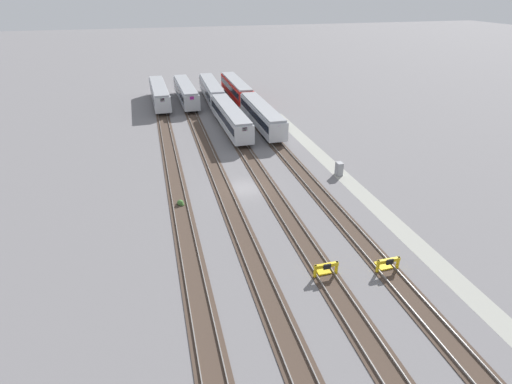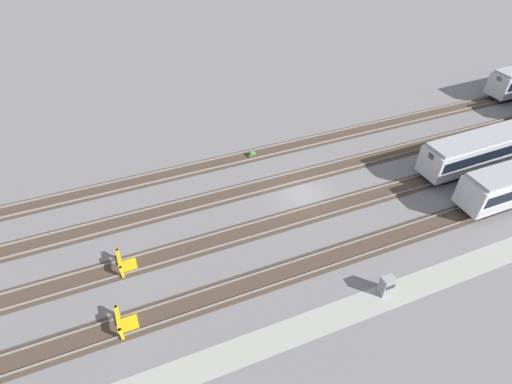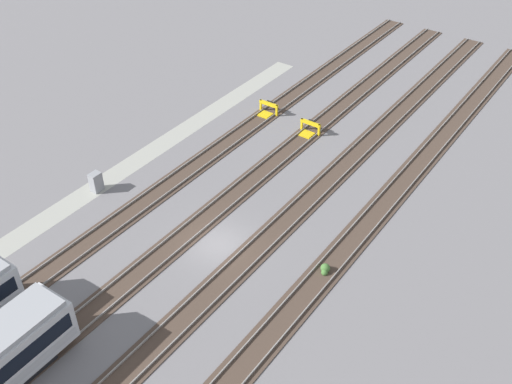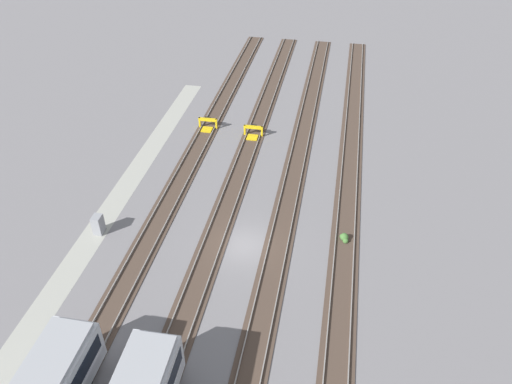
{
  "view_description": "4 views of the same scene",
  "coord_description": "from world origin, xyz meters",
  "px_view_note": "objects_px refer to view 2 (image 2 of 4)",
  "views": [
    {
      "loc": [
        -39.12,
        9.14,
        20.33
      ],
      "look_at": [
        -4.57,
        0.0,
        1.8
      ],
      "focal_mm": 28.0,
      "sensor_mm": 36.0,
      "label": 1
    },
    {
      "loc": [
        -14.23,
        -24.06,
        23.81
      ],
      "look_at": [
        -4.57,
        0.0,
        1.8
      ],
      "focal_mm": 28.0,
      "sensor_mm": 36.0,
      "label": 2
    },
    {
      "loc": [
        23.84,
        20.3,
        28.6
      ],
      "look_at": [
        -4.57,
        0.0,
        1.8
      ],
      "focal_mm": 42.0,
      "sensor_mm": 36.0,
      "label": 3
    },
    {
      "loc": [
        27.61,
        6.02,
        26.37
      ],
      "look_at": [
        -4.57,
        0.0,
        1.8
      ],
      "focal_mm": 35.0,
      "sensor_mm": 36.0,
      "label": 4
    }
  ],
  "objects_px": {
    "subway_car_back_row_leftmost": "(501,144)",
    "electrical_cabinet": "(387,285)",
    "bumper_stop_nearest_track": "(123,322)",
    "weed_clump": "(252,154)",
    "bumper_stop_near_inner_track": "(124,263)"
  },
  "relations": [
    {
      "from": "bumper_stop_nearest_track",
      "to": "weed_clump",
      "type": "xyz_separation_m",
      "value": [
        14.88,
        15.0,
        -0.27
      ]
    },
    {
      "from": "subway_car_back_row_leftmost",
      "to": "electrical_cabinet",
      "type": "height_order",
      "value": "subway_car_back_row_leftmost"
    },
    {
      "from": "bumper_stop_near_inner_track",
      "to": "electrical_cabinet",
      "type": "xyz_separation_m",
      "value": [
        16.81,
        -9.18,
        0.29
      ]
    },
    {
      "from": "bumper_stop_nearest_track",
      "to": "electrical_cabinet",
      "type": "xyz_separation_m",
      "value": [
        17.51,
        -4.16,
        0.29
      ]
    },
    {
      "from": "weed_clump",
      "to": "subway_car_back_row_leftmost",
      "type": "bearing_deg",
      "value": -23.94
    },
    {
      "from": "subway_car_back_row_leftmost",
      "to": "bumper_stop_near_inner_track",
      "type": "distance_m",
      "value": 36.62
    },
    {
      "from": "bumper_stop_near_inner_track",
      "to": "weed_clump",
      "type": "relative_size",
      "value": 2.18
    },
    {
      "from": "subway_car_back_row_leftmost",
      "to": "weed_clump",
      "type": "height_order",
      "value": "subway_car_back_row_leftmost"
    },
    {
      "from": "electrical_cabinet",
      "to": "bumper_stop_nearest_track",
      "type": "bearing_deg",
      "value": 166.63
    },
    {
      "from": "electrical_cabinet",
      "to": "weed_clump",
      "type": "bearing_deg",
      "value": 97.81
    },
    {
      "from": "bumper_stop_near_inner_track",
      "to": "electrical_cabinet",
      "type": "distance_m",
      "value": 19.15
    },
    {
      "from": "subway_car_back_row_leftmost",
      "to": "electrical_cabinet",
      "type": "xyz_separation_m",
      "value": [
        -19.78,
        -9.21,
        -1.24
      ]
    },
    {
      "from": "bumper_stop_nearest_track",
      "to": "bumper_stop_near_inner_track",
      "type": "bearing_deg",
      "value": 82.09
    },
    {
      "from": "weed_clump",
      "to": "electrical_cabinet",
      "type": "bearing_deg",
      "value": -82.19
    },
    {
      "from": "bumper_stop_nearest_track",
      "to": "bumper_stop_near_inner_track",
      "type": "distance_m",
      "value": 5.07
    }
  ]
}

